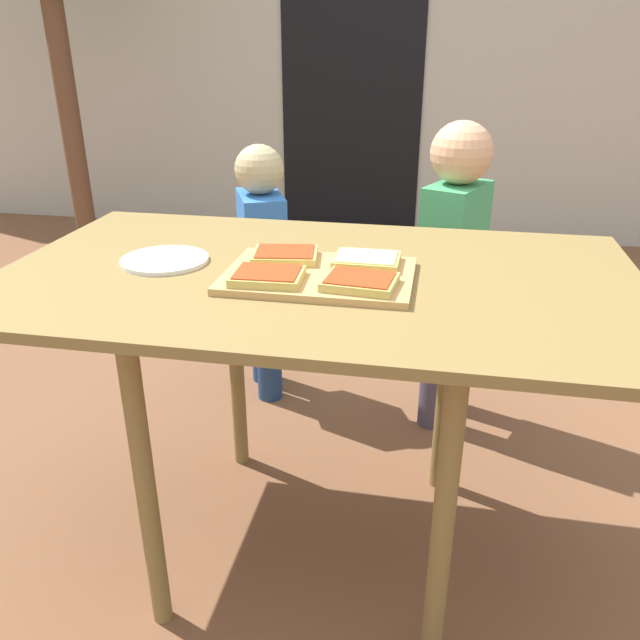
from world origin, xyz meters
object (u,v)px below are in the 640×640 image
dining_table (317,305)px  pizza_slice_far_left (285,255)px  child_left (263,259)px  pizza_slice_far_right (367,260)px  pizza_slice_near_left (267,276)px  pizza_slice_near_right (360,282)px  cutting_board (319,276)px  child_right (452,255)px  plate_white_left (165,260)px

dining_table → pizza_slice_far_left: 0.13m
child_left → pizza_slice_far_right: bearing=-58.6°
pizza_slice_near_left → pizza_slice_far_right: same height
dining_table → pizza_slice_near_right: pizza_slice_near_right is taller
cutting_board → pizza_slice_near_left: 0.12m
pizza_slice_far_right → child_right: 0.73m
child_left → pizza_slice_near_left: bearing=-73.2°
pizza_slice_near_right → child_right: child_right is taller
cutting_board → pizza_slice_near_right: 0.12m
pizza_slice_near_right → child_left: bearing=117.4°
dining_table → child_left: child_left is taller
pizza_slice_far_right → child_right: (0.20, 0.67, -0.19)m
pizza_slice_far_right → pizza_slice_far_left: same height
pizza_slice_far_right → child_right: child_right is taller
pizza_slice_near_left → child_right: child_right is taller
child_right → pizza_slice_far_right: bearing=-106.4°
cutting_board → plate_white_left: (-0.37, 0.05, -0.00)m
cutting_board → child_left: child_left is taller
pizza_slice_near_left → child_left: child_left is taller
dining_table → cutting_board: bearing=-73.7°
pizza_slice_near_left → pizza_slice_far_left: 0.14m
pizza_slice_near_left → pizza_slice_far_left: bearing=88.9°
dining_table → child_right: (0.30, 0.70, -0.09)m
pizza_slice_far_left → cutting_board: bearing=-37.6°
cutting_board → child_right: child_right is taller
pizza_slice_near_left → child_left: (-0.27, 0.88, -0.27)m
pizza_slice_near_left → pizza_slice_near_right: size_ratio=0.96×
dining_table → pizza_slice_far_left: pizza_slice_far_left is taller
dining_table → pizza_slice_far_right: size_ratio=9.80×
dining_table → pizza_slice_near_right: 0.19m
pizza_slice_near_right → cutting_board: bearing=145.1°
plate_white_left → child_left: (0.01, 0.76, -0.25)m
cutting_board → pizza_slice_far_left: bearing=142.4°
child_left → cutting_board: bearing=-66.1°
dining_table → plate_white_left: 0.36m
pizza_slice_far_left → pizza_slice_far_right: bearing=-0.4°
pizza_slice_near_right → child_left: (-0.45, 0.88, -0.27)m
child_left → child_right: bearing=-5.9°
pizza_slice_near_left → plate_white_left: size_ratio=0.74×
pizza_slice_near_right → pizza_slice_far_left: size_ratio=0.97×
pizza_slice_near_right → child_left: 1.02m
pizza_slice_far_right → pizza_slice_far_left: 0.18m
pizza_slice_far_right → pizza_slice_near_left: bearing=-143.4°
pizza_slice_far_right → pizza_slice_far_left: (-0.18, 0.00, 0.00)m
cutting_board → plate_white_left: bearing=172.8°
dining_table → cutting_board: size_ratio=3.52×
cutting_board → pizza_slice_far_left: 0.12m
dining_table → pizza_slice_far_right: (0.11, 0.02, 0.10)m
dining_table → pizza_slice_near_left: (-0.08, -0.11, 0.10)m
cutting_board → pizza_slice_far_left: pizza_slice_far_left is taller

